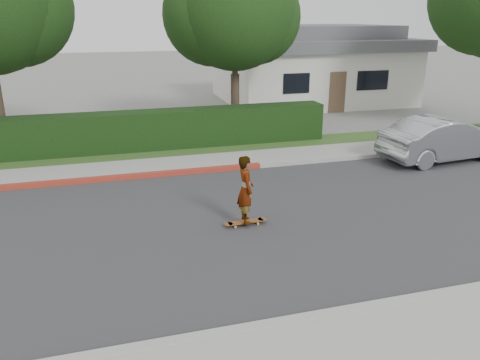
% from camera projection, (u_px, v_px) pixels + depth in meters
% --- Properties ---
extents(ground, '(120.00, 120.00, 0.00)m').
position_uv_depth(ground, '(272.00, 220.00, 11.66)').
color(ground, slate).
rests_on(ground, ground).
extents(road, '(60.00, 8.00, 0.01)m').
position_uv_depth(road, '(272.00, 219.00, 11.66)').
color(road, '#2D2D30').
rests_on(road, ground).
extents(curb_near, '(60.00, 0.20, 0.15)m').
position_uv_depth(curb_near, '(353.00, 311.00, 7.91)').
color(curb_near, '#9E9E99').
rests_on(curb_near, ground).
extents(sidewalk_near, '(60.00, 1.60, 0.12)m').
position_uv_depth(sidewalk_near, '(382.00, 346.00, 7.10)').
color(sidewalk_near, gray).
rests_on(sidewalk_near, ground).
extents(curb_far, '(60.00, 0.20, 0.15)m').
position_uv_depth(curb_far, '(230.00, 168.00, 15.36)').
color(curb_far, '#9E9E99').
rests_on(curb_far, ground).
extents(curb_red_section, '(12.00, 0.21, 0.15)m').
position_uv_depth(curb_red_section, '(70.00, 182.00, 14.07)').
color(curb_red_section, maroon).
rests_on(curb_red_section, ground).
extents(sidewalk_far, '(60.00, 1.60, 0.12)m').
position_uv_depth(sidewalk_far, '(224.00, 161.00, 16.18)').
color(sidewalk_far, gray).
rests_on(sidewalk_far, ground).
extents(planting_strip, '(60.00, 1.60, 0.10)m').
position_uv_depth(planting_strip, '(214.00, 149.00, 17.64)').
color(planting_strip, '#2D4C1E').
rests_on(planting_strip, ground).
extents(hedge, '(15.00, 1.00, 1.50)m').
position_uv_depth(hedge, '(130.00, 132.00, 17.18)').
color(hedge, black).
rests_on(hedge, ground).
extents(tree_center, '(5.66, 4.84, 7.44)m').
position_uv_depth(tree_center, '(233.00, 13.00, 18.75)').
color(tree_center, '#33261C').
rests_on(tree_center, ground).
extents(house, '(10.60, 8.60, 4.30)m').
position_uv_depth(house, '(310.00, 64.00, 27.54)').
color(house, beige).
rests_on(house, ground).
extents(skateboard, '(1.08, 0.27, 0.10)m').
position_uv_depth(skateboard, '(246.00, 222.00, 11.30)').
color(skateboard, gold).
rests_on(skateboard, ground).
extents(skateboarder, '(0.42, 0.62, 1.65)m').
position_uv_depth(skateboarder, '(246.00, 189.00, 11.02)').
color(skateboarder, white).
rests_on(skateboarder, skateboard).
extents(car_silver, '(4.75, 2.06, 1.52)m').
position_uv_depth(car_silver, '(444.00, 139.00, 16.23)').
color(car_silver, '#A6A7AD').
rests_on(car_silver, ground).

